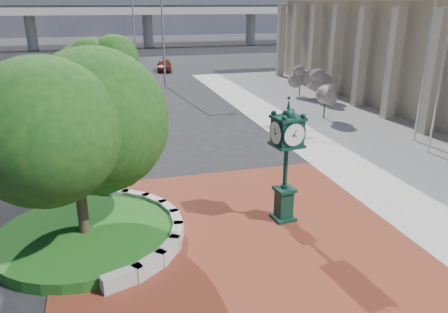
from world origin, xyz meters
TOP-DOWN VIEW (x-y plane):
  - ground at (0.00, 0.00)m, footprint 200.00×200.00m
  - plaza at (0.00, -1.00)m, footprint 12.00×12.00m
  - sidewalk at (16.00, 10.00)m, footprint 20.00×50.00m
  - planter_wall at (-2.71, -0.00)m, footprint 2.96×6.77m
  - grass_bed at (-5.00, 0.00)m, footprint 6.10×6.10m
  - overpass at (-0.22, 70.00)m, footprint 90.00×12.00m
  - tree_planter at (-5.00, 0.00)m, footprint 5.20×5.20m
  - tree_street at (-4.00, 18.00)m, footprint 4.40×4.40m
  - post_clock at (2.27, -0.36)m, footprint 1.08×1.08m
  - parked_car at (3.47, 39.22)m, footprint 2.28×4.38m
  - flagpole_a at (13.10, 4.76)m, footprint 1.43×0.21m
  - flagpole_b at (13.82, 6.87)m, footprint 1.76×0.20m
  - street_lamp_near at (2.31, 29.05)m, footprint 2.30×0.30m
  - street_lamp_far at (0.51, 40.57)m, footprint 2.32×0.60m
  - shrub_near at (11.13, 13.19)m, footprint 1.20×1.20m
  - shrub_mid at (13.60, 18.80)m, footprint 1.20×1.20m
  - shrub_far at (12.97, 21.28)m, footprint 1.20×1.20m

SIDE VIEW (x-z plane):
  - ground at x=0.00m, z-range 0.00..0.00m
  - plaza at x=0.00m, z-range 0.00..0.04m
  - sidewalk at x=16.00m, z-range 0.00..0.04m
  - grass_bed at x=-5.00m, z-range 0.00..0.40m
  - planter_wall at x=-2.71m, z-range 0.00..0.54m
  - parked_car at x=3.47m, z-range 0.00..1.42m
  - shrub_near at x=11.13m, z-range 0.49..2.69m
  - shrub_mid at x=13.60m, z-range 0.49..2.69m
  - shrub_far at x=12.97m, z-range 0.49..2.69m
  - post_clock at x=2.27m, z-range 0.23..4.96m
  - tree_street at x=-4.00m, z-range 0.52..5.96m
  - tree_planter at x=-5.00m, z-range 0.56..6.89m
  - flagpole_a at x=13.10m, z-range 0.11..9.29m
  - flagpole_b at x=13.82m, z-range 0.14..11.42m
  - street_lamp_near at x=2.31m, z-range 0.88..11.15m
  - street_lamp_far at x=0.51m, z-range 0.90..11.30m
  - overpass at x=-0.22m, z-range 2.79..10.29m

